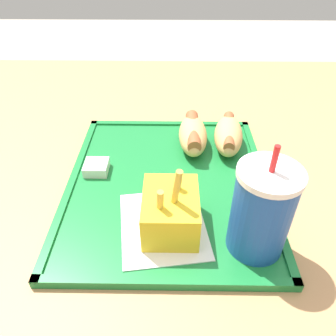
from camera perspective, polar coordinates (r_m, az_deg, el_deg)
dining_table at (r=0.82m, az=-2.07°, el=-24.26°), size 1.28×1.19×0.71m
food_tray at (r=0.56m, az=-0.00°, el=-2.78°), size 0.39×0.34×0.01m
paper_napkin at (r=0.49m, az=-0.87°, el=-9.89°), size 0.16×0.14×0.00m
soda_cup at (r=0.43m, az=15.99°, el=-7.17°), size 0.08×0.08×0.16m
hot_dog_far at (r=0.64m, az=10.47°, el=5.69°), size 0.13×0.07×0.05m
hot_dog_near at (r=0.63m, az=4.35°, el=5.87°), size 0.13×0.05×0.05m
fries_carton at (r=0.46m, az=0.45°, el=-7.59°), size 0.10×0.08×0.12m
sauce_cup_mayo at (r=0.59m, az=-12.37°, el=0.19°), size 0.04×0.04×0.02m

